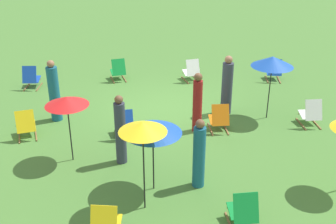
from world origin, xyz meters
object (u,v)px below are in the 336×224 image
(person_3, at_px, (199,155))
(deckchair_5, at_px, (311,114))
(deckchair_6, at_px, (191,71))
(person_4, at_px, (227,87))
(deckchair_4, at_px, (219,119))
(umbrella_4, at_px, (67,101))
(umbrella_0, at_px, (153,127))
(umbrella_3, at_px, (272,62))
(deckchair_10, at_px, (26,125))
(deckchair_11, at_px, (31,78))
(deckchair_1, at_px, (274,71))
(deckchair_0, at_px, (118,71))
(deckchair_2, at_px, (243,211))
(person_0, at_px, (54,92))
(umbrella_1, at_px, (143,127))
(person_1, at_px, (197,103))
(person_2, at_px, (120,131))
(deckchair_9, at_px, (124,125))

(person_3, bearing_deg, deckchair_5, -53.18)
(deckchair_6, xyz_separation_m, person_4, (-0.70, 2.83, 0.49))
(deckchair_4, height_order, deckchair_6, same)
(umbrella_4, bearing_deg, person_4, -150.63)
(deckchair_6, relative_size, umbrella_0, 0.51)
(umbrella_3, bearing_deg, deckchair_10, 6.04)
(deckchair_4, relative_size, deckchair_11, 1.00)
(deckchair_1, bearing_deg, umbrella_3, 78.11)
(deckchair_1, xyz_separation_m, deckchair_4, (2.72, 3.77, 0.00))
(deckchair_5, bearing_deg, person_3, 36.07)
(deckchair_0, bearing_deg, person_3, 93.38)
(umbrella_3, height_order, person_3, umbrella_3)
(deckchair_1, height_order, deckchair_4, same)
(deckchair_2, bearing_deg, deckchair_4, -96.82)
(deckchair_11, xyz_separation_m, person_0, (-1.28, 2.62, 0.50))
(umbrella_1, xyz_separation_m, umbrella_4, (1.74, -2.03, -0.29))
(deckchair_1, height_order, umbrella_4, umbrella_4)
(deckchair_2, bearing_deg, umbrella_3, -114.28)
(umbrella_1, bearing_deg, deckchair_4, -123.09)
(deckchair_10, relative_size, deckchair_11, 1.03)
(deckchair_1, bearing_deg, person_1, 56.61)
(deckchair_6, height_order, person_2, person_2)
(umbrella_0, bearing_deg, person_0, -53.74)
(umbrella_1, xyz_separation_m, umbrella_3, (-3.75, -4.03, -0.11))
(deckchair_6, height_order, deckchair_11, same)
(person_0, bearing_deg, deckchair_9, -96.14)
(umbrella_4, bearing_deg, deckchair_11, -67.59)
(umbrella_4, height_order, person_3, umbrella_4)
(deckchair_6, bearing_deg, deckchair_0, -18.34)
(deckchair_0, bearing_deg, person_4, 124.69)
(deckchair_4, xyz_separation_m, person_3, (0.95, 2.59, 0.42))
(deckchair_9, height_order, deckchair_11, same)
(deckchair_5, bearing_deg, deckchair_1, -91.58)
(deckchair_10, bearing_deg, person_2, 136.53)
(person_1, bearing_deg, deckchair_11, 144.04)
(deckchair_10, xyz_separation_m, person_2, (-2.61, 1.45, 0.48))
(deckchair_9, height_order, person_4, person_4)
(umbrella_1, relative_size, umbrella_4, 1.17)
(deckchair_5, height_order, person_1, person_1)
(umbrella_1, bearing_deg, deckchair_5, -144.56)
(umbrella_4, relative_size, person_3, 1.03)
(deckchair_10, bearing_deg, deckchair_9, 162.08)
(person_2, height_order, person_3, person_2)
(umbrella_3, distance_m, umbrella_4, 5.84)
(person_2, bearing_deg, umbrella_3, -80.05)
(deckchair_0, relative_size, person_1, 0.49)
(deckchair_5, distance_m, person_3, 4.55)
(deckchair_4, height_order, person_2, person_2)
(umbrella_3, relative_size, person_3, 1.16)
(person_3, distance_m, person_4, 3.99)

